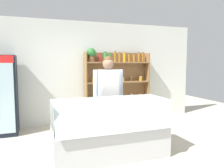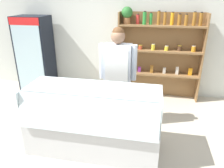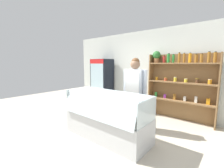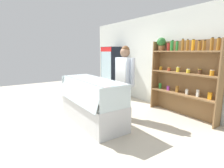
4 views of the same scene
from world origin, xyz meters
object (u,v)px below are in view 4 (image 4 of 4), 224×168
Objects in this scene: drinks_fridge at (112,71)px; deli_display_case at (92,109)px; shelving_unit at (182,72)px; shop_clerk at (125,76)px.

drinks_fridge reaches higher than deli_display_case.
drinks_fridge is at bearing -176.04° from shelving_unit.
shelving_unit is 1.14× the size of shop_clerk.
shelving_unit reaches higher than drinks_fridge.
shelving_unit reaches higher than deli_display_case.
drinks_fridge is 2.84m from shelving_unit.
drinks_fridge is 0.90× the size of shelving_unit.
deli_display_case is at bearing -106.49° from shop_clerk.
drinks_fridge reaches higher than shop_clerk.
shop_clerk is (0.23, 0.78, 0.74)m from deli_display_case.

